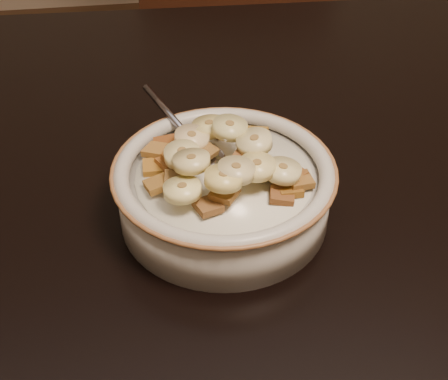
{
  "coord_description": "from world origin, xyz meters",
  "views": [
    {
      "loc": [
        -0.02,
        -0.44,
        1.14
      ],
      "look_at": [
        0.03,
        -0.02,
        0.78
      ],
      "focal_mm": 50.0,
      "sensor_mm": 36.0,
      "label": 1
    }
  ],
  "objects": [
    {
      "name": "chair",
      "position": [
        0.18,
        0.68,
        0.48
      ],
      "size": [
        0.54,
        0.54,
        0.97
      ],
      "primitive_type": "cube",
      "rotation": [
        0.0,
        0.0,
        -0.31
      ],
      "color": "black",
      "rests_on": "floor"
    },
    {
      "name": "cereal_square_11",
      "position": [
        -0.01,
        -0.0,
        0.81
      ],
      "size": [
        0.03,
        0.03,
        0.01
      ],
      "primitive_type": "cube",
      "rotation": [
        0.2,
        -0.15,
        1.94
      ],
      "color": "brown",
      "rests_on": "milk"
    },
    {
      "name": "cereal_square_9",
      "position": [
        -0.01,
        -0.03,
        0.81
      ],
      "size": [
        0.02,
        0.02,
        0.01
      ],
      "primitive_type": "cube",
      "rotation": [
        -0.22,
        -0.08,
        3.03
      ],
      "color": "brown",
      "rests_on": "milk"
    },
    {
      "name": "cereal_square_1",
      "position": [
        0.1,
        -0.04,
        0.8
      ],
      "size": [
        0.02,
        0.02,
        0.01
      ],
      "primitive_type": "cube",
      "rotation": [
        -0.03,
        0.04,
        0.17
      ],
      "color": "olive",
      "rests_on": "milk"
    },
    {
      "name": "cereal_square_4",
      "position": [
        0.08,
        -0.03,
        0.8
      ],
      "size": [
        0.03,
        0.03,
        0.01
      ],
      "primitive_type": "cube",
      "rotation": [
        -0.04,
        0.09,
        0.4
      ],
      "color": "brown",
      "rests_on": "milk"
    },
    {
      "name": "banana_slice_5",
      "position": [
        0.01,
        -0.03,
        0.83
      ],
      "size": [
        0.04,
        0.04,
        0.02
      ],
      "primitive_type": "cylinder",
      "rotation": [
        -0.12,
        0.08,
        0.92
      ],
      "color": "beige",
      "rests_on": "milk"
    },
    {
      "name": "cereal_square_20",
      "position": [
        0.08,
        -0.05,
        0.8
      ],
      "size": [
        0.02,
        0.02,
        0.01
      ],
      "primitive_type": "cube",
      "rotation": [
        0.12,
        0.0,
        1.37
      ],
      "color": "brown",
      "rests_on": "milk"
    },
    {
      "name": "milk",
      "position": [
        0.03,
        -0.02,
        0.8
      ],
      "size": [
        0.16,
        0.16,
        0.0
      ],
      "primitive_type": "cylinder",
      "color": "white",
      "rests_on": "cereal_bowl"
    },
    {
      "name": "spoon",
      "position": [
        0.02,
        0.01,
        0.8
      ],
      "size": [
        0.05,
        0.06,
        0.01
      ],
      "primitive_type": "ellipsoid",
      "rotation": [
        0.0,
        0.0,
        3.6
      ],
      "color": "#8A8D9E",
      "rests_on": "cereal_bowl"
    },
    {
      "name": "cereal_square_16",
      "position": [
        0.02,
        0.0,
        0.81
      ],
      "size": [
        0.03,
        0.03,
        0.01
      ],
      "primitive_type": "cube",
      "rotation": [
        0.22,
        0.06,
        0.79
      ],
      "color": "brown",
      "rests_on": "milk"
    },
    {
      "name": "banana_slice_9",
      "position": [
        0.01,
        0.01,
        0.82
      ],
      "size": [
        0.04,
        0.04,
        0.01
      ],
      "primitive_type": "cylinder",
      "rotation": [
        0.05,
        -0.11,
        2.1
      ],
      "color": "#DCC189",
      "rests_on": "milk"
    },
    {
      "name": "banana_slice_4",
      "position": [
        -0.0,
        -0.05,
        0.82
      ],
      "size": [
        0.04,
        0.04,
        0.01
      ],
      "primitive_type": "cylinder",
      "rotation": [
        0.1,
        0.08,
        2.78
      ],
      "color": "#F4E9A1",
      "rests_on": "milk"
    },
    {
      "name": "cereal_square_5",
      "position": [
        0.02,
        -0.06,
        0.8
      ],
      "size": [
        0.03,
        0.03,
        0.01
      ],
      "primitive_type": "cube",
      "rotation": [
        -0.05,
        0.08,
        0.36
      ],
      "color": "brown",
      "rests_on": "milk"
    },
    {
      "name": "cereal_square_0",
      "position": [
        0.07,
        0.03,
        0.8
      ],
      "size": [
        0.03,
        0.03,
        0.01
      ],
      "primitive_type": "cube",
      "rotation": [
        0.19,
        0.14,
        2.69
      ],
      "color": "#986819",
      "rests_on": "milk"
    },
    {
      "name": "banana_slice_2",
      "position": [
        0.04,
        0.01,
        0.83
      ],
      "size": [
        0.03,
        0.03,
        0.01
      ],
      "primitive_type": "cylinder",
      "rotation": [
        0.11,
        -0.03,
        1.51
      ],
      "color": "#E2D78B",
      "rests_on": "milk"
    },
    {
      "name": "cereal_square_8",
      "position": [
        -0.0,
        0.01,
        0.81
      ],
      "size": [
        0.03,
        0.03,
        0.01
      ],
      "primitive_type": "cube",
      "rotation": [
        0.09,
        -0.02,
        1.22
      ],
      "color": "brown",
      "rests_on": "milk"
    },
    {
      "name": "banana_slice_8",
      "position": [
        0.03,
        -0.05,
        0.82
      ],
      "size": [
        0.04,
        0.04,
        0.01
      ],
      "primitive_type": "cylinder",
      "rotation": [
        -0.02,
        0.09,
        0.53
      ],
      "color": "#D6C667",
      "rests_on": "milk"
    },
    {
      "name": "banana_slice_0",
      "position": [
        0.06,
        -0.04,
        0.82
      ],
      "size": [
        0.03,
        0.03,
        0.01
      ],
      "primitive_type": "cylinder",
      "rotation": [
        -0.01,
        -0.02,
        1.64
      ],
      "color": "#FDDE7F",
      "rests_on": "milk"
    },
    {
      "name": "cereal_square_6",
      "position": [
        0.1,
        -0.04,
        0.8
      ],
      "size": [
        0.02,
        0.02,
        0.01
      ],
      "primitive_type": "cube",
      "rotation": [
        0.07,
        -0.06,
        1.73
      ],
      "color": "brown",
      "rests_on": "milk"
    },
    {
      "name": "table",
      "position": [
        0.0,
        0.0,
        0.73
      ],
      "size": [
        1.43,
        0.95,
        0.04
      ],
      "primitive_type": "cube",
      "rotation": [
        0.0,
        0.0,
        -0.04
      ],
      "color": "black",
      "rests_on": "floor"
    },
    {
      "name": "cereal_square_12",
      "position": [
        0.04,
        0.05,
        0.8
      ],
      "size": [
        0.03,
        0.03,
        0.01
      ],
      "primitive_type": "cube",
      "rotation": [
        -0.2,
        -0.0,
        2.21
      ],
      "color": "brown",
      "rests_on": "milk"
    },
    {
      "name": "cereal_square_21",
      "position": [
        -0.01,
        0.03,
        0.8
      ],
      "size": [
        0.02,
        0.02,
        0.01
      ],
      "primitive_type": "cube",
      "rotation": [
        -0.17,
        -0.03,
        1.49
      ],
      "color": "brown",
      "rests_on": "milk"
    },
    {
      "name": "cereal_square_19",
      "position": [
        0.03,
        -0.05,
        0.81
      ],
      "size": [
        0.03,
        0.03,
        0.01
      ],
      "primitive_type": "cube",
      "rotation": [
        -0.07,
        -0.07,
        0.94
      ],
      "color": "brown",
      "rests_on": "milk"
    },
    {
      "name": "banana_slice_1",
      "position": [
        0.04,
        -0.05,
        0.82
      ],
      "size": [
        0.04,
        0.04,
        0.01
      ],
      "primitive_type": "cylinder",
      "rotation": [
        0.09,
        -0.03,
        2.33
      ],
      "color": "#CAB789",
      "rests_on": "milk"
    },
    {
      "name": "cereal_square_13",
      "position": [
        -0.02,
        0.02,
        0.8
      ],
      "size": [
        0.03,
        0.03,
        0.01
      ],
      "primitive_type": "cube",
      "rotation": [
        -0.12,
        0.06,
        1.02
      ],
      "color": "olive",
      "rests_on": "milk"
    },
    {
      "name": "cereal_bowl",
      "position": [
        0.03,
        -0.02,
        0.77
      ],
      "size": [
        0.19,
        0.19,
        0.05
      ],
      "primitive_type": "cylinder",
      "color": "#B4B1A9",
      "rests_on": "table"
    },
    {
      "name": "cereal_square_10",
      "position": [
        0.09,
        -0.03,
        0.8
      ],
      "size": [
        0.03,
        0.03,
        0.01
      ],
      "primitive_type": "cube",
      "rotation": [
        -0.25,
        0.16,
        1.95
      ],
      "color": "brown",
      "rests_on": "milk"
    },
    {
      "name": "cereal_square_18",
      "position": [
        -0.01,
        0.01,
        0.81
      ],
      "size": [
        0.03,
        0.03,
        0.01
      ],
      "primitive_type": "cube",
      "rotation": [
        -0.21,
        0.12,
        0.91
      ],
      "color": "#98621C",
      "rests_on": "milk"
    },
    {
      "name": "cereal_square_15",
      "position": [
        0.07,
        0.03,
        0.8
      ],
      "size": [
        0.03,
        0.03,
        0.01
      ],
      "primitive_type": "cube",
      "rotation": [
        -0.04,
        -0.05,
        2.71
      ],
      "color": "#956219",
      "rests_on": "milk"
    },
    {
      "name": "cereal_square_17",
      "position": [
        -0.02,
        0.0,
        0.8
      ],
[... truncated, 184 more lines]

